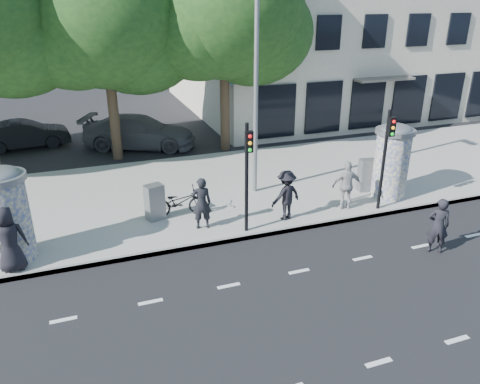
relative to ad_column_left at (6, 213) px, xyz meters
name	(u,v)px	position (x,y,z in m)	size (l,w,h in m)	color
ground	(325,301)	(7.20, -4.50, -1.54)	(120.00, 120.00, 0.00)	black
sidewalk	(227,188)	(7.20, 3.00, -1.46)	(40.00, 8.00, 0.15)	gray
curb	(268,234)	(7.20, -0.95, -1.46)	(40.00, 0.10, 0.16)	slate
lane_dash_near	(379,363)	(7.20, -6.70, -1.53)	(32.00, 0.12, 0.01)	silver
lane_dash_far	(299,271)	(7.20, -3.10, -1.53)	(32.00, 0.12, 0.01)	silver
ad_column_left	(6,213)	(0.00, 0.00, 0.00)	(1.36, 1.36, 2.65)	beige
ad_column_right	(392,159)	(12.40, 0.20, 0.00)	(1.36, 1.36, 2.65)	beige
traffic_pole_near	(247,168)	(6.60, -0.71, 0.69)	(0.22, 0.31, 3.40)	black
traffic_pole_far	(386,150)	(11.40, -0.71, 0.69)	(0.22, 0.31, 3.40)	black
street_lamp	(257,63)	(8.00, 2.13, 3.26)	(0.25, 0.93, 8.00)	slate
tree_near_left	(103,16)	(3.70, 8.20, 4.53)	(6.80, 6.80, 8.97)	#38281C
tree_center	(224,9)	(8.70, 7.80, 4.77)	(7.00, 7.00, 9.30)	#38281C
building	(342,9)	(19.20, 15.49, 4.46)	(20.30, 15.85, 12.00)	#B3AD96
ped_a	(9,239)	(0.04, -0.65, -0.48)	(0.89, 0.58, 1.81)	black
ped_b	(202,203)	(5.37, 0.00, -0.56)	(0.61, 0.40, 1.66)	black
ped_d	(286,195)	(8.08, -0.31, -0.56)	(1.07, 0.61, 1.65)	black
ped_e	(347,185)	(10.33, -0.28, -0.55)	(0.99, 0.56, 1.68)	#9C9B9E
man_road	(438,226)	(11.36, -3.46, -0.70)	(0.61, 0.40, 1.67)	black
bicycle	(179,202)	(4.91, 1.10, -0.91)	(1.83, 0.64, 0.96)	black
cabinet_left	(155,202)	(4.12, 1.12, -0.80)	(0.56, 0.41, 1.18)	slate
cabinet_right	(367,175)	(11.88, 0.84, -0.78)	(0.58, 0.42, 1.21)	slate
car_mid	(25,134)	(-0.28, 11.37, -0.87)	(4.02, 1.40, 1.33)	black
car_right	(139,132)	(4.91, 9.55, -0.76)	(5.34, 2.17, 1.55)	#4D4E53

